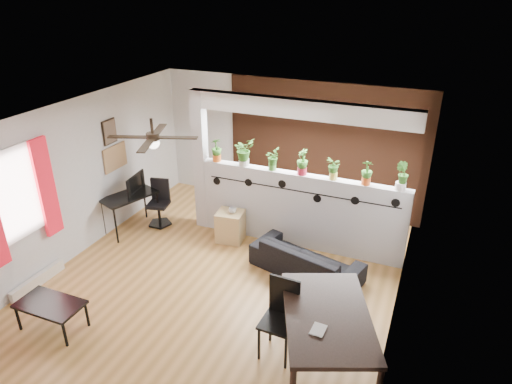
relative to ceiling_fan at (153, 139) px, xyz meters
name	(u,v)px	position (x,y,z in m)	size (l,w,h in m)	color
room_shell	(218,206)	(0.80, 0.30, -1.01)	(6.30, 7.10, 2.90)	olive
partition_wall	(300,210)	(1.60, 1.80, -1.64)	(3.60, 0.18, 1.35)	#BCBCC1
ceiling_header	(305,109)	(1.60, 1.80, 0.14)	(3.60, 0.18, 0.30)	white
pier_column	(201,161)	(-0.31, 1.80, -1.01)	(0.22, 0.20, 2.60)	#BCBCC1
brick_panel	(324,149)	(1.60, 3.27, -1.01)	(3.90, 0.05, 2.60)	#A75430
vine_decal	(299,191)	(1.60, 1.70, -1.23)	(3.31, 0.01, 0.30)	black
window_assembly	(17,197)	(-1.76, -0.90, -0.81)	(0.09, 1.30, 1.55)	white
baseboard_heater	(38,280)	(-1.74, -0.90, -2.22)	(0.08, 1.00, 0.18)	silver
corkboard	(115,157)	(-1.78, 1.25, -0.96)	(0.03, 0.60, 0.45)	#9A724A
framed_art	(109,132)	(-1.78, 1.20, -0.46)	(0.03, 0.34, 0.44)	#8C7259
ceiling_fan	(153,139)	(0.00, 0.00, 0.00)	(1.19, 1.19, 0.43)	black
potted_plant_0	(217,149)	(0.02, 1.80, -0.74)	(0.27, 0.27, 0.42)	#D45A19
potted_plant_1	(244,151)	(0.55, 1.80, -0.71)	(0.30, 0.32, 0.49)	silver
potted_plant_2	(272,159)	(1.07, 1.80, -0.76)	(0.19, 0.22, 0.38)	#498F34
potted_plant_3	(302,161)	(1.60, 1.80, -0.73)	(0.28, 0.29, 0.44)	#BC1E36
potted_plant_4	(334,168)	(2.13, 1.80, -0.76)	(0.23, 0.24, 0.38)	#EDDA53
potted_plant_5	(367,172)	(2.65, 1.80, -0.75)	(0.23, 0.20, 0.40)	#EB581B
potted_plant_6	(402,175)	(3.18, 1.80, -0.73)	(0.29, 0.26, 0.45)	silver
sofa	(306,260)	(1.97, 0.99, -2.07)	(1.70, 0.67, 0.50)	black
cube_shelf	(230,226)	(0.42, 1.46, -2.03)	(0.46, 0.41, 0.56)	tan
cup	(232,210)	(0.47, 1.46, -1.70)	(0.13, 0.13, 0.11)	gray
computer_desk	(129,199)	(-1.45, 1.10, -1.67)	(0.83, 1.11, 0.72)	black
monitor	(133,187)	(-1.45, 1.25, -1.50)	(0.06, 0.34, 0.19)	black
office_chair	(160,206)	(-1.08, 1.49, -1.92)	(0.46, 0.46, 0.88)	black
dining_table	(327,320)	(2.76, -0.86, -1.55)	(1.48, 1.82, 0.86)	black
book	(312,328)	(2.66, -1.16, -1.44)	(0.15, 0.20, 0.02)	gray
folding_chair	(281,311)	(2.16, -0.72, -1.70)	(0.44, 0.44, 1.04)	black
coffee_table	(50,306)	(-0.80, -1.53, -1.95)	(0.88, 0.49, 0.41)	black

